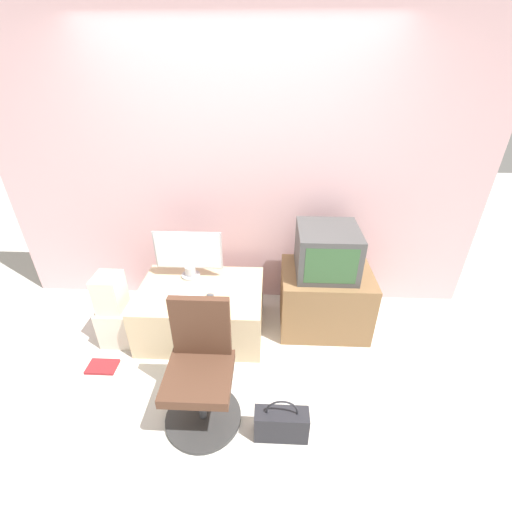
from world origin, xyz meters
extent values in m
plane|color=beige|center=(0.00, 0.00, 0.00)|extent=(12.00, 12.00, 0.00)
cube|color=beige|center=(0.00, 1.32, 1.30)|extent=(4.40, 0.05, 2.60)
cube|color=#CCB289|center=(-0.32, 0.73, 0.23)|extent=(1.07, 0.77, 0.46)
cube|color=olive|center=(0.79, 0.87, 0.29)|extent=(0.78, 0.60, 0.58)
cylinder|color=#B2B2B7|center=(-0.44, 0.94, 0.47)|extent=(0.17, 0.17, 0.02)
cylinder|color=#B2B2B7|center=(-0.44, 0.94, 0.52)|extent=(0.10, 0.10, 0.08)
cube|color=#B2B2B7|center=(-0.44, 0.94, 0.72)|extent=(0.60, 0.01, 0.36)
cube|color=silver|center=(-0.44, 0.94, 0.72)|extent=(0.57, 0.02, 0.33)
cube|color=silver|center=(-0.42, 0.63, 0.46)|extent=(0.29, 0.13, 0.01)
ellipsoid|color=#4C4C51|center=(-0.22, 0.64, 0.47)|extent=(0.06, 0.03, 0.03)
cube|color=#474747|center=(0.76, 0.89, 0.78)|extent=(0.51, 0.51, 0.40)
cube|color=#335B33|center=(0.76, 0.63, 0.78)|extent=(0.41, 0.01, 0.31)
cylinder|color=#333333|center=(-0.16, -0.17, 0.01)|extent=(0.53, 0.53, 0.03)
cylinder|color=#4C4C51|center=(-0.16, -0.17, 0.21)|extent=(0.05, 0.05, 0.36)
cube|color=#513323|center=(-0.16, -0.17, 0.42)|extent=(0.43, 0.43, 0.07)
cube|color=#513323|center=(-0.16, 0.02, 0.68)|extent=(0.39, 0.05, 0.45)
cube|color=beige|center=(-1.04, 0.57, 0.18)|extent=(0.27, 0.28, 0.35)
cube|color=beige|center=(-1.04, 0.57, 0.51)|extent=(0.21, 0.23, 0.32)
cube|color=#232328|center=(0.38, -0.27, 0.12)|extent=(0.35, 0.13, 0.23)
torus|color=#232328|center=(0.38, -0.27, 0.25)|extent=(0.21, 0.01, 0.21)
cube|color=maroon|center=(-1.07, 0.24, 0.01)|extent=(0.24, 0.15, 0.02)
camera|label=1|loc=(0.27, -1.66, 2.19)|focal=24.00mm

